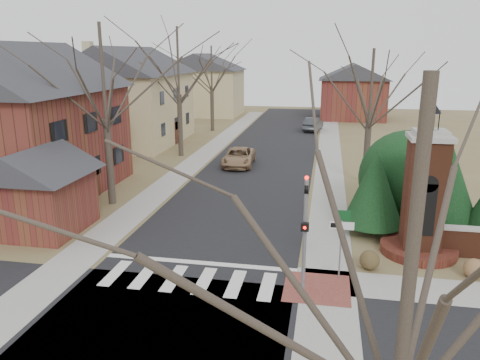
% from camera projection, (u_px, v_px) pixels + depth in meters
% --- Properties ---
extents(ground, '(120.00, 120.00, 0.00)m').
position_uv_depth(ground, '(183.00, 290.00, 17.02)').
color(ground, brown).
rests_on(ground, ground).
extents(main_street, '(8.00, 70.00, 0.01)m').
position_uv_depth(main_street, '(264.00, 159.00, 37.87)').
color(main_street, black).
rests_on(main_street, ground).
extents(cross_street, '(120.00, 8.00, 0.01)m').
position_uv_depth(cross_street, '(153.00, 338.00, 14.17)').
color(cross_street, black).
rests_on(cross_street, ground).
extents(crosswalk_zone, '(8.00, 2.20, 0.02)m').
position_uv_depth(crosswalk_zone, '(189.00, 280.00, 17.77)').
color(crosswalk_zone, silver).
rests_on(crosswalk_zone, ground).
extents(stop_bar, '(8.00, 0.35, 0.02)m').
position_uv_depth(stop_bar, '(200.00, 263.00, 19.20)').
color(stop_bar, silver).
rests_on(stop_bar, ground).
extents(sidewalk_right_main, '(2.00, 60.00, 0.02)m').
position_uv_depth(sidewalk_right_main, '(329.00, 161.00, 36.95)').
color(sidewalk_right_main, gray).
rests_on(sidewalk_right_main, ground).
extents(sidewalk_left, '(2.00, 60.00, 0.02)m').
position_uv_depth(sidewalk_left, '(202.00, 156.00, 38.79)').
color(sidewalk_left, gray).
rests_on(sidewalk_left, ground).
extents(curb_apron, '(2.40, 2.40, 0.02)m').
position_uv_depth(curb_apron, '(317.00, 288.00, 17.11)').
color(curb_apron, brown).
rests_on(curb_apron, ground).
extents(traffic_signal_pole, '(0.28, 0.41, 4.50)m').
position_uv_depth(traffic_signal_pole, '(305.00, 226.00, 16.12)').
color(traffic_signal_pole, slate).
rests_on(traffic_signal_pole, ground).
extents(sign_post, '(0.90, 0.07, 2.75)m').
position_uv_depth(sign_post, '(341.00, 231.00, 17.40)').
color(sign_post, slate).
rests_on(sign_post, ground).
extents(brick_gate_monument, '(3.20, 3.20, 6.47)m').
position_uv_depth(brick_gate_monument, '(423.00, 205.00, 19.59)').
color(brick_gate_monument, '#5B2B1A').
rests_on(brick_gate_monument, ground).
extents(house_brick_left, '(9.80, 11.80, 9.42)m').
position_uv_depth(house_brick_left, '(19.00, 117.00, 27.56)').
color(house_brick_left, brown).
rests_on(house_brick_left, ground).
extents(house_stucco_left, '(9.80, 12.80, 9.28)m').
position_uv_depth(house_stucco_left, '(129.00, 94.00, 43.78)').
color(house_stucco_left, '#C3B782').
rests_on(house_stucco_left, ground).
extents(garage_left, '(4.80, 4.80, 4.29)m').
position_uv_depth(garage_left, '(37.00, 186.00, 22.19)').
color(garage_left, brown).
rests_on(garage_left, ground).
extents(house_distant_left, '(10.80, 8.80, 8.53)m').
position_uv_depth(house_distant_left, '(203.00, 83.00, 63.52)').
color(house_distant_left, '#C3B782').
rests_on(house_distant_left, ground).
extents(house_distant_right, '(8.80, 8.80, 7.30)m').
position_uv_depth(house_distant_right, '(353.00, 90.00, 60.14)').
color(house_distant_right, brown).
rests_on(house_distant_right, ground).
extents(evergreen_near, '(2.80, 2.80, 4.10)m').
position_uv_depth(evergreen_near, '(375.00, 187.00, 21.77)').
color(evergreen_near, '#473D33').
rests_on(evergreen_near, ground).
extents(evergreen_mid, '(3.40, 3.40, 4.70)m').
position_uv_depth(evergreen_mid, '(444.00, 178.00, 22.25)').
color(evergreen_mid, '#473D33').
rests_on(evergreen_mid, ground).
extents(evergreen_mass, '(4.80, 4.80, 4.80)m').
position_uv_depth(evergreen_mass, '(407.00, 173.00, 23.80)').
color(evergreen_mass, black).
rests_on(evergreen_mass, ground).
extents(bare_tree_0, '(8.05, 8.05, 11.15)m').
position_uv_depth(bare_tree_0, '(102.00, 65.00, 24.75)').
color(bare_tree_0, '#473D33').
rests_on(bare_tree_0, ground).
extents(bare_tree_1, '(8.40, 8.40, 11.64)m').
position_uv_depth(bare_tree_1, '(178.00, 56.00, 36.99)').
color(bare_tree_1, '#473D33').
rests_on(bare_tree_1, ground).
extents(bare_tree_2, '(7.35, 7.35, 10.19)m').
position_uv_depth(bare_tree_2, '(211.00, 65.00, 49.67)').
color(bare_tree_2, '#473D33').
rests_on(bare_tree_2, ground).
extents(bare_tree_3, '(7.00, 7.00, 9.70)m').
position_uv_depth(bare_tree_3, '(372.00, 80.00, 29.09)').
color(bare_tree_3, '#473D33').
rests_on(bare_tree_3, ground).
extents(bare_tree_4, '(6.65, 6.65, 9.21)m').
position_uv_depth(bare_tree_4, '(416.00, 222.00, 5.74)').
color(bare_tree_4, '#473D33').
rests_on(bare_tree_4, ground).
extents(pickup_truck, '(2.47, 4.88, 1.32)m').
position_uv_depth(pickup_truck, '(239.00, 157.00, 35.53)').
color(pickup_truck, '#9A7754').
rests_on(pickup_truck, ground).
extents(distant_car, '(2.18, 4.59, 1.45)m').
position_uv_depth(distant_car, '(313.00, 124.00, 51.32)').
color(distant_car, '#363A3E').
rests_on(distant_car, ground).
extents(dry_shrub_left, '(0.79, 0.79, 0.79)m').
position_uv_depth(dry_shrub_left, '(370.00, 260.00, 18.55)').
color(dry_shrub_left, '#4D3E23').
rests_on(dry_shrub_left, ground).
extents(dry_shrub_right, '(0.76, 0.76, 0.76)m').
position_uv_depth(dry_shrub_right, '(474.00, 268.00, 17.87)').
color(dry_shrub_right, brown).
rests_on(dry_shrub_right, ground).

